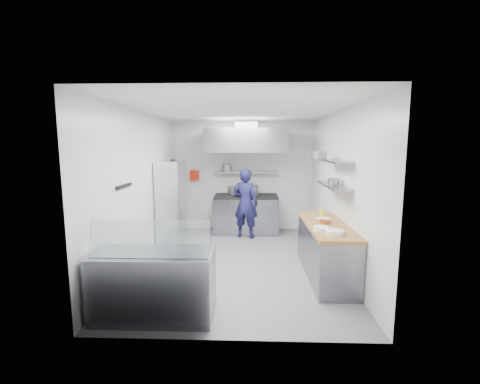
{
  "coord_description": "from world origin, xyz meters",
  "views": [
    {
      "loc": [
        0.22,
        -5.83,
        2.17
      ],
      "look_at": [
        0.0,
        0.6,
        1.25
      ],
      "focal_mm": 24.0,
      "sensor_mm": 36.0,
      "label": 1
    }
  ],
  "objects_px": {
    "chef": "(245,203)",
    "display_case": "(155,284)",
    "wire_rack": "(172,203)",
    "gas_range": "(246,215)"
  },
  "relations": [
    {
      "from": "gas_range",
      "to": "display_case",
      "type": "distance_m",
      "value": 4.25
    },
    {
      "from": "chef",
      "to": "wire_rack",
      "type": "xyz_separation_m",
      "value": [
        -1.62,
        -0.55,
        0.1
      ]
    },
    {
      "from": "gas_range",
      "to": "chef",
      "type": "xyz_separation_m",
      "value": [
        -0.01,
        -0.45,
        0.38
      ]
    },
    {
      "from": "chef",
      "to": "display_case",
      "type": "bearing_deg",
      "value": 92.09
    },
    {
      "from": "chef",
      "to": "display_case",
      "type": "distance_m",
      "value": 3.83
    },
    {
      "from": "chef",
      "to": "display_case",
      "type": "relative_size",
      "value": 1.1
    },
    {
      "from": "wire_rack",
      "to": "display_case",
      "type": "bearing_deg",
      "value": -80.28
    },
    {
      "from": "chef",
      "to": "wire_rack",
      "type": "height_order",
      "value": "wire_rack"
    },
    {
      "from": "gas_range",
      "to": "display_case",
      "type": "relative_size",
      "value": 1.07
    },
    {
      "from": "chef",
      "to": "wire_rack",
      "type": "bearing_deg",
      "value": 37.63
    }
  ]
}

